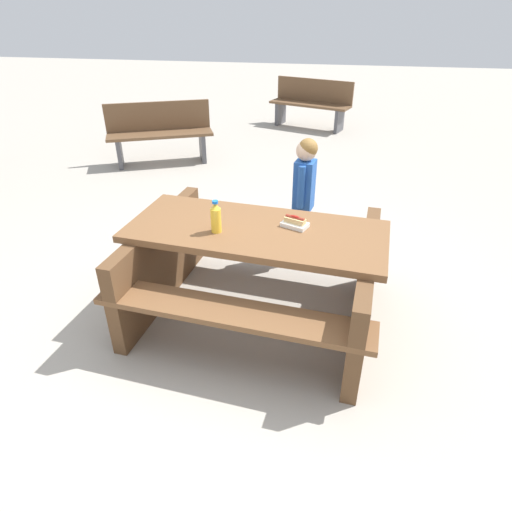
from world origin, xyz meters
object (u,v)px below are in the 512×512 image
soda_bottle (216,218)px  park_bench_near (160,132)px  child_in_coat (304,186)px  park_bench_mid (311,103)px  hotdog_tray (295,223)px  picnic_table (256,265)px

soda_bottle → park_bench_near: 3.91m
child_in_coat → park_bench_near: child_in_coat is taller
soda_bottle → child_in_coat: (0.52, 1.01, -0.12)m
soda_bottle → park_bench_mid: size_ratio=0.15×
soda_bottle → child_in_coat: bearing=62.7°
soda_bottle → hotdog_tray: size_ratio=1.10×
soda_bottle → hotdog_tray: soda_bottle is taller
picnic_table → park_bench_near: size_ratio=1.26×
child_in_coat → park_bench_near: size_ratio=0.75×
picnic_table → child_in_coat: (0.26, 0.91, 0.29)m
hotdog_tray → soda_bottle: bearing=-161.8°
picnic_table → park_bench_mid: park_bench_mid is taller
hotdog_tray → child_in_coat: 0.84m
picnic_table → soda_bottle: 0.49m
park_bench_near → hotdog_tray: bearing=-55.0°
park_bench_near → picnic_table: bearing=-58.8°
hotdog_tray → child_in_coat: (-0.00, 0.83, -0.05)m
soda_bottle → park_bench_near: (-1.78, 3.46, -0.41)m
hotdog_tray → park_bench_mid: bearing=92.8°
hotdog_tray → park_bench_mid: size_ratio=0.13×
picnic_table → hotdog_tray: hotdog_tray is taller
soda_bottle → hotdog_tray: 0.55m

